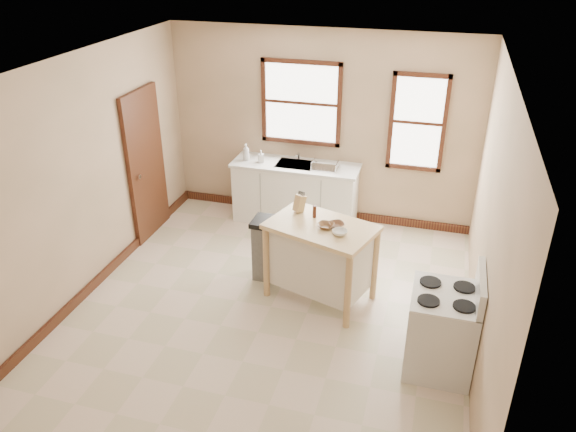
{
  "coord_description": "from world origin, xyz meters",
  "views": [
    {
      "loc": [
        1.67,
        -5.12,
        3.99
      ],
      "look_at": [
        0.1,
        0.4,
        1.02
      ],
      "focal_mm": 35.0,
      "sensor_mm": 36.0,
      "label": 1
    }
  ],
  "objects_px": {
    "bowl_b": "(336,224)",
    "trash_bin": "(270,249)",
    "soap_bottle_a": "(246,152)",
    "bowl_a": "(326,226)",
    "bowl_c": "(340,232)",
    "kitchen_island": "(320,262)",
    "soap_bottle_b": "(261,156)",
    "pepper_grinder": "(315,212)",
    "dish_rack": "(325,165)",
    "knife_block": "(300,204)",
    "gas_stove": "(443,320)"
  },
  "relations": [
    {
      "from": "knife_block",
      "to": "trash_bin",
      "type": "xyz_separation_m",
      "value": [
        -0.38,
        -0.01,
        -0.67
      ]
    },
    {
      "from": "trash_bin",
      "to": "pepper_grinder",
      "type": "bearing_deg",
      "value": -7.29
    },
    {
      "from": "soap_bottle_b",
      "to": "bowl_b",
      "type": "distance_m",
      "value": 2.29
    },
    {
      "from": "soap_bottle_b",
      "to": "kitchen_island",
      "type": "height_order",
      "value": "soap_bottle_b"
    },
    {
      "from": "soap_bottle_a",
      "to": "pepper_grinder",
      "type": "xyz_separation_m",
      "value": [
        1.42,
        -1.62,
        0.01
      ]
    },
    {
      "from": "dish_rack",
      "to": "trash_bin",
      "type": "relative_size",
      "value": 0.45
    },
    {
      "from": "bowl_c",
      "to": "knife_block",
      "type": "bearing_deg",
      "value": 143.41
    },
    {
      "from": "kitchen_island",
      "to": "bowl_b",
      "type": "xyz_separation_m",
      "value": [
        0.17,
        0.03,
        0.51
      ]
    },
    {
      "from": "bowl_b",
      "to": "trash_bin",
      "type": "height_order",
      "value": "bowl_b"
    },
    {
      "from": "kitchen_island",
      "to": "trash_bin",
      "type": "relative_size",
      "value": 1.47
    },
    {
      "from": "bowl_b",
      "to": "gas_stove",
      "type": "xyz_separation_m",
      "value": [
        1.25,
        -0.87,
        -0.43
      ]
    },
    {
      "from": "bowl_c",
      "to": "gas_stove",
      "type": "relative_size",
      "value": 0.15
    },
    {
      "from": "dish_rack",
      "to": "bowl_a",
      "type": "height_order",
      "value": "bowl_a"
    },
    {
      "from": "soap_bottle_a",
      "to": "pepper_grinder",
      "type": "relative_size",
      "value": 1.68
    },
    {
      "from": "soap_bottle_b",
      "to": "pepper_grinder",
      "type": "relative_size",
      "value": 1.19
    },
    {
      "from": "bowl_c",
      "to": "trash_bin",
      "type": "relative_size",
      "value": 0.21
    },
    {
      "from": "soap_bottle_b",
      "to": "bowl_c",
      "type": "height_order",
      "value": "soap_bottle_b"
    },
    {
      "from": "bowl_b",
      "to": "bowl_a",
      "type": "bearing_deg",
      "value": -148.04
    },
    {
      "from": "bowl_c",
      "to": "gas_stove",
      "type": "bearing_deg",
      "value": -30.3
    },
    {
      "from": "dish_rack",
      "to": "pepper_grinder",
      "type": "relative_size",
      "value": 2.45
    },
    {
      "from": "knife_block",
      "to": "bowl_a",
      "type": "height_order",
      "value": "knife_block"
    },
    {
      "from": "dish_rack",
      "to": "bowl_a",
      "type": "distance_m",
      "value": 1.87
    },
    {
      "from": "bowl_b",
      "to": "knife_block",
      "type": "bearing_deg",
      "value": 154.27
    },
    {
      "from": "dish_rack",
      "to": "bowl_c",
      "type": "bearing_deg",
      "value": -83.99
    },
    {
      "from": "kitchen_island",
      "to": "gas_stove",
      "type": "bearing_deg",
      "value": -12.69
    },
    {
      "from": "bowl_c",
      "to": "gas_stove",
      "type": "distance_m",
      "value": 1.43
    },
    {
      "from": "soap_bottle_b",
      "to": "pepper_grinder",
      "type": "xyz_separation_m",
      "value": [
        1.19,
        -1.61,
        0.04
      ]
    },
    {
      "from": "soap_bottle_a",
      "to": "trash_bin",
      "type": "bearing_deg",
      "value": -57.07
    },
    {
      "from": "soap_bottle_a",
      "to": "bowl_a",
      "type": "relative_size",
      "value": 1.36
    },
    {
      "from": "trash_bin",
      "to": "gas_stove",
      "type": "relative_size",
      "value": 0.71
    },
    {
      "from": "soap_bottle_a",
      "to": "dish_rack",
      "type": "bearing_deg",
      "value": 4.36
    },
    {
      "from": "bowl_b",
      "to": "trash_bin",
      "type": "distance_m",
      "value": 1.08
    },
    {
      "from": "knife_block",
      "to": "kitchen_island",
      "type": "bearing_deg",
      "value": -3.46
    },
    {
      "from": "bowl_a",
      "to": "gas_stove",
      "type": "bearing_deg",
      "value": -30.59
    },
    {
      "from": "kitchen_island",
      "to": "bowl_b",
      "type": "bearing_deg",
      "value": 27.57
    },
    {
      "from": "dish_rack",
      "to": "pepper_grinder",
      "type": "bearing_deg",
      "value": -92.87
    },
    {
      "from": "soap_bottle_b",
      "to": "bowl_a",
      "type": "height_order",
      "value": "soap_bottle_b"
    },
    {
      "from": "kitchen_island",
      "to": "soap_bottle_b",
      "type": "bearing_deg",
      "value": 144.48
    },
    {
      "from": "dish_rack",
      "to": "kitchen_island",
      "type": "distance_m",
      "value": 1.89
    },
    {
      "from": "soap_bottle_a",
      "to": "pepper_grinder",
      "type": "distance_m",
      "value": 2.15
    },
    {
      "from": "bowl_b",
      "to": "bowl_c",
      "type": "relative_size",
      "value": 1.0
    },
    {
      "from": "soap_bottle_b",
      "to": "bowl_c",
      "type": "xyz_separation_m",
      "value": [
        1.55,
        -1.93,
        -0.01
      ]
    },
    {
      "from": "pepper_grinder",
      "to": "bowl_a",
      "type": "bearing_deg",
      "value": -49.37
    },
    {
      "from": "pepper_grinder",
      "to": "soap_bottle_a",
      "type": "bearing_deg",
      "value": 131.23
    },
    {
      "from": "soap_bottle_a",
      "to": "gas_stove",
      "type": "distance_m",
      "value": 3.99
    },
    {
      "from": "soap_bottle_a",
      "to": "bowl_c",
      "type": "bearing_deg",
      "value": -43.19
    },
    {
      "from": "soap_bottle_b",
      "to": "knife_block",
      "type": "relative_size",
      "value": 0.89
    },
    {
      "from": "soap_bottle_b",
      "to": "gas_stove",
      "type": "bearing_deg",
      "value": -67.88
    },
    {
      "from": "soap_bottle_b",
      "to": "bowl_c",
      "type": "distance_m",
      "value": 2.48
    },
    {
      "from": "soap_bottle_a",
      "to": "soap_bottle_b",
      "type": "xyz_separation_m",
      "value": [
        0.23,
        -0.01,
        -0.04
      ]
    }
  ]
}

